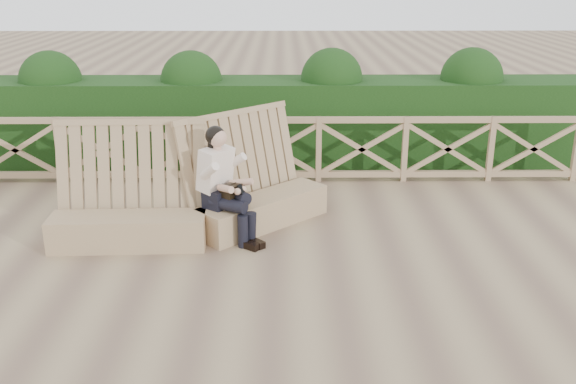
{
  "coord_description": "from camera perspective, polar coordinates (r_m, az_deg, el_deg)",
  "views": [
    {
      "loc": [
        0.12,
        -6.73,
        3.42
      ],
      "look_at": [
        0.18,
        0.4,
        0.9
      ],
      "focal_mm": 40.0,
      "sensor_mm": 36.0,
      "label": 1
    }
  ],
  "objects": [
    {
      "name": "ground",
      "position": [
        7.55,
        -1.39,
        -7.47
      ],
      "size": [
        60.0,
        60.0,
        0.0
      ],
      "primitive_type": "plane",
      "color": "brown",
      "rests_on": "ground"
    },
    {
      "name": "hedge",
      "position": [
        11.74,
        -1.09,
        6.31
      ],
      "size": [
        12.0,
        1.2,
        1.5
      ],
      "primitive_type": "cube",
      "color": "black",
      "rests_on": "ground"
    },
    {
      "name": "woman",
      "position": [
        8.35,
        -5.74,
        0.92
      ],
      "size": [
        0.93,
        0.87,
        1.51
      ],
      "rotation": [
        0.0,
        0.0,
        0.93
      ],
      "color": "black",
      "rests_on": "ground"
    },
    {
      "name": "guardrail",
      "position": [
        10.63,
        -1.14,
        3.81
      ],
      "size": [
        10.1,
        0.09,
        1.1
      ],
      "color": "#9A7B59",
      "rests_on": "ground"
    },
    {
      "name": "bench",
      "position": [
        8.66,
        -8.15,
        -1.25
      ],
      "size": [
        3.61,
        2.01,
        1.56
      ],
      "rotation": [
        0.0,
        0.0,
        0.41
      ],
      "color": "#9D7D5A",
      "rests_on": "ground"
    }
  ]
}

